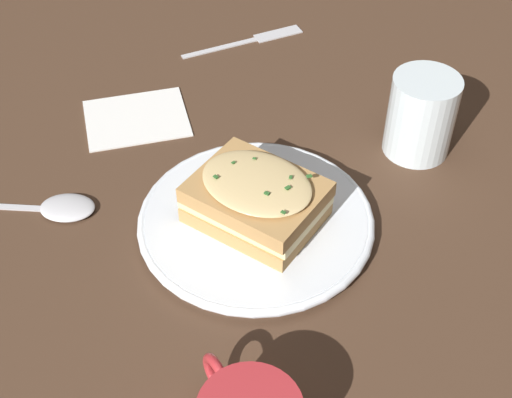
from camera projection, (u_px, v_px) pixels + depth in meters
The scene contains 7 objects.
ground_plane at pixel (274, 246), 0.76m from camera, with size 2.40×2.40×0.00m, color #473021.
dinner_plate at pixel (256, 222), 0.77m from camera, with size 0.26×0.26×0.02m.
sandwich at pixel (256, 199), 0.74m from camera, with size 0.16×0.16×0.06m.
water_glass at pixel (421, 115), 0.84m from camera, with size 0.08×0.08×0.10m, color silver.
fork at pixel (257, 39), 1.05m from camera, with size 0.18×0.09×0.00m.
spoon at pixel (59, 207), 0.79m from camera, with size 0.18×0.05×0.01m.
napkin at pixel (136, 118), 0.91m from camera, with size 0.13×0.11×0.00m, color white.
Camera 1 is at (0.01, 0.51, 0.57)m, focal length 50.00 mm.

